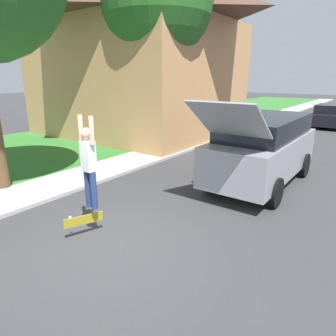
% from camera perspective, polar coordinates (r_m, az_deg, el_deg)
% --- Properties ---
extents(ground_plane, '(120.00, 120.00, 0.00)m').
position_cam_1_polar(ground_plane, '(6.43, -11.20, -13.13)').
color(ground_plane, '#333335').
extents(lawn, '(10.00, 80.00, 0.08)m').
position_cam_1_polar(lawn, '(15.89, -15.02, 4.94)').
color(lawn, '#2D6B28').
rests_on(lawn, ground_plane).
extents(sidewalk, '(1.80, 80.00, 0.10)m').
position_cam_1_polar(sidewalk, '(12.82, -2.50, 2.76)').
color(sidewalk, '#9E9E99').
rests_on(sidewalk, ground_plane).
extents(house, '(10.59, 9.06, 8.76)m').
position_cam_1_polar(house, '(17.92, -5.88, 21.49)').
color(house, tan).
rests_on(house, lawn).
extents(lawn_tree_far, '(4.64, 4.64, 8.41)m').
position_cam_1_polar(lawn_tree_far, '(14.01, -2.05, 29.13)').
color(lawn_tree_far, brown).
rests_on(lawn_tree_far, lawn).
extents(suv_parked, '(2.04, 5.58, 2.71)m').
position_cam_1_polar(suv_parked, '(9.52, 17.69, 3.71)').
color(suv_parked, gray).
rests_on(suv_parked, ground_plane).
extents(car_down_street, '(1.96, 4.18, 1.46)m').
position_cam_1_polar(car_down_street, '(22.80, 28.38, 8.72)').
color(car_down_street, black).
rests_on(car_down_street, ground_plane).
extents(skateboarder, '(0.41, 0.22, 1.88)m').
position_cam_1_polar(skateboarder, '(6.09, -14.87, 1.07)').
color(skateboarder, navy).
rests_on(skateboarder, ground_plane).
extents(skateboard, '(0.31, 0.79, 0.26)m').
position_cam_1_polar(skateboard, '(6.51, -15.80, -9.47)').
color(skateboard, '#A89323').
rests_on(skateboard, ground_plane).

